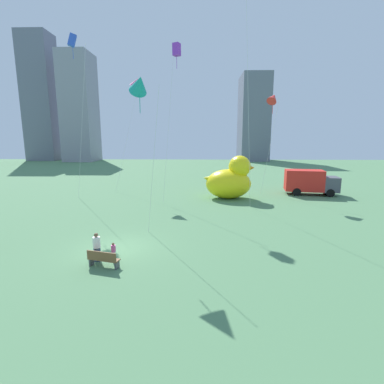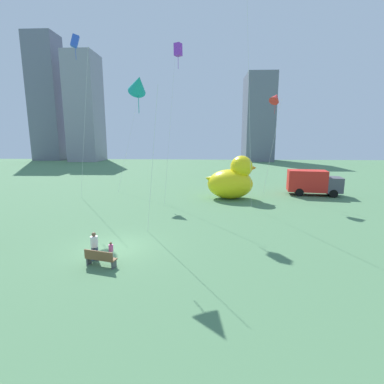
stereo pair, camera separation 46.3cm
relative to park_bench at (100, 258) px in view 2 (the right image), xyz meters
name	(u,v)px [view 2 (the right image)]	position (x,y,z in m)	size (l,w,h in m)	color
ground_plane	(116,248)	(0.02, 2.60, -0.48)	(140.00, 140.00, 0.00)	#507F53
park_bench	(100,258)	(0.00, 0.00, 0.00)	(1.72, 0.86, 0.90)	brown
person_adult	(94,245)	(-0.56, 0.74, 0.40)	(0.39, 0.39, 1.59)	#38476B
person_child	(111,250)	(0.29, 0.87, 0.08)	(0.25, 0.25, 1.01)	silver
giant_inflatable_duck	(232,180)	(8.23, 17.24, 1.51)	(5.62, 3.61, 4.66)	yellow
box_truck	(313,183)	(17.66, 19.57, 0.97)	(6.09, 3.21, 2.85)	red
city_skyline	(131,109)	(-15.84, 68.87, 13.92)	(67.88, 14.14, 34.51)	slate
kite_blue	(75,43)	(-7.54, 16.20, 15.22)	(1.92, 1.40, 16.44)	silver
kite_teal	(138,85)	(1.25, 4.50, 9.23)	(2.07, 2.17, 10.50)	silver
kite_purple	(178,51)	(2.70, 15.02, 14.00)	(1.89, 1.93, 15.14)	silver
kite_pink	(138,83)	(-2.44, 20.78, 12.21)	(3.64, 3.46, 13.47)	silver
kite_red	(276,98)	(12.92, 19.44, 10.31)	(1.82, 1.90, 11.58)	silver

